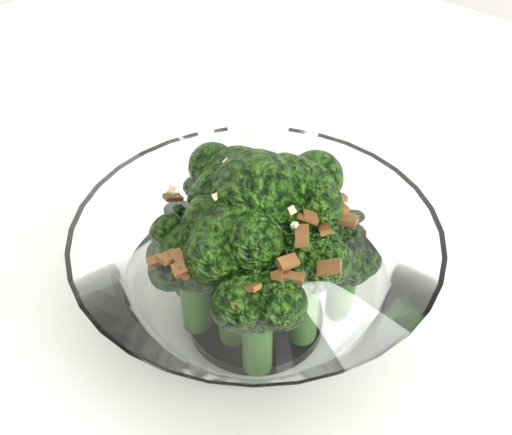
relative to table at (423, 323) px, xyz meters
The scene contains 2 objects.
table is the anchor object (origin of this frame).
broccoli_dish 0.19m from the table, 121.43° to the right, with size 0.22×0.22×0.13m.
Camera 1 is at (0.04, -0.44, 1.11)m, focal length 50.00 mm.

